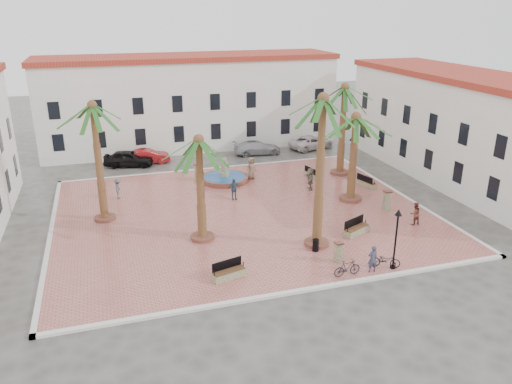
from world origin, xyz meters
TOP-DOWN VIEW (x-y plane):
  - ground at (0.00, 0.00)m, footprint 120.00×120.00m
  - plaza at (0.00, 0.00)m, footprint 26.00×22.00m
  - kerb_n at (0.00, 11.00)m, footprint 26.30×0.30m
  - kerb_s at (0.00, -11.00)m, footprint 26.30×0.30m
  - kerb_e at (13.00, 0.00)m, footprint 0.30×22.30m
  - kerb_w at (-13.00, 0.00)m, footprint 0.30×22.30m
  - building_north at (-0.00, 19.99)m, footprint 30.40×7.40m
  - building_east at (19.99, 2.00)m, footprint 7.40×26.40m
  - fountain at (0.44, 7.16)m, footprint 4.03×4.03m
  - palm_nw at (-9.52, 1.65)m, footprint 4.71×4.71m
  - palm_sw at (-3.64, -3.42)m, footprint 4.89×4.89m
  - palm_s at (2.97, -6.37)m, footprint 4.99×4.99m
  - palm_e at (8.57, -0.07)m, footprint 5.48×5.48m
  - palm_ne at (10.65, 5.99)m, footprint 5.40×5.40m
  - bench_s at (-3.26, -8.70)m, footprint 1.99×1.05m
  - bench_se at (6.06, -5.71)m, footprint 2.08×1.39m
  - bench_e at (11.22, 2.29)m, footprint 1.03×1.95m
  - bench_ne at (7.89, 5.80)m, footprint 0.88×1.81m
  - lamppost_s at (5.89, -10.40)m, footprint 0.39×0.39m
  - lamppost_e at (10.78, 4.40)m, footprint 0.41×0.41m
  - bollard_se at (3.26, -8.77)m, footprint 0.48×0.48m
  - bollard_n at (-1.71, 7.97)m, footprint 0.61×0.61m
  - bollard_e at (10.08, -2.72)m, footprint 0.58×0.58m
  - litter_bin at (2.56, -7.13)m, footprint 0.39×0.39m
  - cyclist_a at (4.54, -10.40)m, footprint 0.59×0.39m
  - bicycle_a at (5.53, -10.15)m, footprint 1.74×1.32m
  - cyclist_b at (10.55, -5.49)m, footprint 0.81×0.65m
  - bicycle_b at (3.00, -10.40)m, footprint 1.62×0.53m
  - pedestrian_fountain_a at (2.74, 6.99)m, footprint 1.11×0.93m
  - pedestrian_fountain_b at (0.06, 2.71)m, footprint 1.00×0.45m
  - pedestrian_north at (-8.38, 5.52)m, footprint 0.73×1.11m
  - pedestrian_east at (6.51, 3.01)m, footprint 0.94×1.78m
  - car_black at (-7.04, 14.28)m, footprint 4.83×2.88m
  - car_red at (-5.23, 14.72)m, footprint 4.19×1.56m
  - car_silver at (5.67, 14.61)m, footprint 4.87×2.27m
  - car_white at (11.81, 14.96)m, footprint 5.39×3.61m

SIDE VIEW (x-z plane):
  - ground at x=0.00m, z-range 0.00..0.00m
  - plaza at x=0.00m, z-range 0.00..0.15m
  - kerb_n at x=0.00m, z-range 0.00..0.16m
  - kerb_s at x=0.00m, z-range 0.00..0.16m
  - kerb_e at x=13.00m, z-range 0.00..0.16m
  - kerb_w at x=-13.00m, z-range 0.00..0.16m
  - bench_ne at x=7.89m, z-range -0.05..0.87m
  - bench_e at x=11.22m, z-range -0.06..0.92m
  - fountain at x=0.44m, z-range -0.61..1.47m
  - bench_s at x=-3.26m, z-range -0.07..0.94m
  - bench_se at x=6.06m, z-range -0.08..0.98m
  - litter_bin at x=2.56m, z-range 0.15..0.90m
  - bicycle_a at x=5.53m, z-range 0.15..1.03m
  - bicycle_b at x=3.00m, z-range 0.15..1.11m
  - car_red at x=-5.23m, z-range 0.00..1.37m
  - car_white at x=11.81m, z-range 0.00..1.37m
  - car_silver at x=5.67m, z-range 0.00..1.38m
  - car_black at x=-7.04m, z-range 0.00..1.54m
  - bollard_se at x=3.26m, z-range 0.17..1.41m
  - bollard_n at x=-1.71m, z-range 0.18..1.62m
  - bollard_e at x=10.08m, z-range 0.18..1.70m
  - cyclist_b at x=10.55m, z-range 0.15..1.74m
  - cyclist_a at x=4.54m, z-range 0.15..1.75m
  - pedestrian_north at x=-8.38m, z-range 0.15..1.77m
  - pedestrian_fountain_b at x=0.06m, z-range 0.15..1.83m
  - pedestrian_east at x=6.51m, z-range 0.15..1.98m
  - pedestrian_fountain_a at x=2.74m, z-range 0.15..2.08m
  - lamppost_s at x=5.89m, z-range 0.79..4.40m
  - lamppost_e at x=10.78m, z-range 0.82..4.59m
  - building_east at x=19.99m, z-range 0.02..9.02m
  - building_north at x=0.00m, z-range 0.02..9.52m
  - palm_e at x=8.57m, z-range 2.33..9.15m
  - palm_sw at x=-3.64m, z-range 2.45..9.29m
  - palm_ne at x=10.65m, z-range 2.90..10.91m
  - palm_nw at x=-9.52m, z-range 3.15..11.45m
  - palm_s at x=2.97m, z-range 3.62..13.06m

